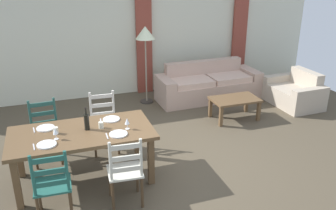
{
  "coord_description": "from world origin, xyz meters",
  "views": [
    {
      "loc": [
        -1.51,
        -4.58,
        2.89
      ],
      "look_at": [
        0.2,
        0.43,
        0.75
      ],
      "focal_mm": 38.67,
      "sensor_mm": 36.0,
      "label": 1
    }
  ],
  "objects_px": {
    "dining_chair_far_right": "(104,123)",
    "armchair_upholstered": "(296,93)",
    "coffee_table": "(235,102)",
    "wine_glass_near_right": "(127,122)",
    "dining_chair_far_left": "(45,132)",
    "wine_glass_near_left": "(55,131)",
    "dining_table": "(82,137)",
    "couch": "(207,85)",
    "dining_chair_near_right": "(125,171)",
    "coffee_cup_secondary": "(56,130)",
    "dining_chair_near_left": "(52,185)",
    "wine_bottle": "(87,121)",
    "standing_lamp": "(145,37)"
  },
  "relations": [
    {
      "from": "dining_chair_near_right",
      "to": "wine_bottle",
      "type": "relative_size",
      "value": 3.04
    },
    {
      "from": "armchair_upholstered",
      "to": "standing_lamp",
      "type": "relative_size",
      "value": 0.72
    },
    {
      "from": "wine_glass_near_left",
      "to": "armchair_upholstered",
      "type": "distance_m",
      "value": 5.21
    },
    {
      "from": "dining_chair_far_left",
      "to": "wine_glass_near_left",
      "type": "xyz_separation_m",
      "value": [
        0.14,
        -0.86,
        0.38
      ]
    },
    {
      "from": "wine_bottle",
      "to": "armchair_upholstered",
      "type": "height_order",
      "value": "wine_bottle"
    },
    {
      "from": "coffee_cup_secondary",
      "to": "wine_bottle",
      "type": "bearing_deg",
      "value": -1.15
    },
    {
      "from": "dining_chair_near_left",
      "to": "wine_bottle",
      "type": "height_order",
      "value": "wine_bottle"
    },
    {
      "from": "dining_chair_far_right",
      "to": "coffee_cup_secondary",
      "type": "relative_size",
      "value": 10.67
    },
    {
      "from": "coffee_table",
      "to": "wine_glass_near_right",
      "type": "bearing_deg",
      "value": -151.05
    },
    {
      "from": "dining_chair_near_right",
      "to": "coffee_cup_secondary",
      "type": "relative_size",
      "value": 10.67
    },
    {
      "from": "dining_chair_near_left",
      "to": "standing_lamp",
      "type": "bearing_deg",
      "value": 58.33
    },
    {
      "from": "dining_chair_far_left",
      "to": "standing_lamp",
      "type": "xyz_separation_m",
      "value": [
        2.1,
        1.86,
        0.93
      ]
    },
    {
      "from": "dining_chair_far_left",
      "to": "wine_bottle",
      "type": "bearing_deg",
      "value": -51.25
    },
    {
      "from": "dining_chair_near_left",
      "to": "wine_bottle",
      "type": "bearing_deg",
      "value": 56.47
    },
    {
      "from": "wine_glass_near_right",
      "to": "armchair_upholstered",
      "type": "xyz_separation_m",
      "value": [
        4.0,
        1.58,
        -0.61
      ]
    },
    {
      "from": "coffee_table",
      "to": "dining_chair_far_left",
      "type": "bearing_deg",
      "value": -172.38
    },
    {
      "from": "wine_bottle",
      "to": "couch",
      "type": "bearing_deg",
      "value": 39.4
    },
    {
      "from": "dining_table",
      "to": "dining_chair_near_left",
      "type": "xyz_separation_m",
      "value": [
        -0.44,
        -0.74,
        -0.19
      ]
    },
    {
      "from": "wine_bottle",
      "to": "coffee_table",
      "type": "distance_m",
      "value": 3.17
    },
    {
      "from": "dining_table",
      "to": "couch",
      "type": "height_order",
      "value": "couch"
    },
    {
      "from": "wine_glass_near_left",
      "to": "coffee_table",
      "type": "relative_size",
      "value": 0.18
    },
    {
      "from": "couch",
      "to": "dining_table",
      "type": "bearing_deg",
      "value": -140.92
    },
    {
      "from": "dining_chair_near_right",
      "to": "coffee_cup_secondary",
      "type": "xyz_separation_m",
      "value": [
        -0.75,
        0.78,
        0.32
      ]
    },
    {
      "from": "dining_chair_far_right",
      "to": "armchair_upholstered",
      "type": "distance_m",
      "value": 4.24
    },
    {
      "from": "coffee_table",
      "to": "armchair_upholstered",
      "type": "height_order",
      "value": "armchair_upholstered"
    },
    {
      "from": "wine_bottle",
      "to": "coffee_cup_secondary",
      "type": "height_order",
      "value": "wine_bottle"
    },
    {
      "from": "dining_table",
      "to": "armchair_upholstered",
      "type": "bearing_deg",
      "value": 17.55
    },
    {
      "from": "dining_table",
      "to": "dining_chair_far_right",
      "type": "height_order",
      "value": "dining_chair_far_right"
    },
    {
      "from": "dining_chair_far_left",
      "to": "armchair_upholstered",
      "type": "xyz_separation_m",
      "value": [
        5.07,
        0.72,
        -0.23
      ]
    },
    {
      "from": "dining_chair_far_left",
      "to": "couch",
      "type": "relative_size",
      "value": 0.42
    },
    {
      "from": "wine_bottle",
      "to": "coffee_table",
      "type": "height_order",
      "value": "wine_bottle"
    },
    {
      "from": "dining_chair_near_right",
      "to": "dining_chair_far_left",
      "type": "relative_size",
      "value": 1.0
    },
    {
      "from": "dining_chair_far_right",
      "to": "coffee_cup_secondary",
      "type": "xyz_separation_m",
      "value": [
        -0.74,
        -0.74,
        0.32
      ]
    },
    {
      "from": "dining_chair_far_left",
      "to": "dining_chair_far_right",
      "type": "xyz_separation_m",
      "value": [
        0.89,
        0.05,
        0.0
      ]
    },
    {
      "from": "dining_table",
      "to": "coffee_table",
      "type": "xyz_separation_m",
      "value": [
        2.99,
        1.2,
        -0.31
      ]
    },
    {
      "from": "dining_chair_far_right",
      "to": "couch",
      "type": "distance_m",
      "value": 3.04
    },
    {
      "from": "dining_table",
      "to": "wine_glass_near_right",
      "type": "bearing_deg",
      "value": -11.52
    },
    {
      "from": "dining_chair_near_left",
      "to": "coffee_cup_secondary",
      "type": "relative_size",
      "value": 10.67
    },
    {
      "from": "dining_table",
      "to": "dining_chair_near_right",
      "type": "height_order",
      "value": "dining_chair_near_right"
    },
    {
      "from": "wine_glass_near_left",
      "to": "coffee_table",
      "type": "distance_m",
      "value": 3.61
    },
    {
      "from": "dining_chair_far_right",
      "to": "armchair_upholstered",
      "type": "height_order",
      "value": "dining_chair_far_right"
    },
    {
      "from": "wine_glass_near_left",
      "to": "wine_glass_near_right",
      "type": "height_order",
      "value": "same"
    },
    {
      "from": "dining_chair_far_left",
      "to": "wine_glass_near_left",
      "type": "relative_size",
      "value": 5.96
    },
    {
      "from": "coffee_cup_secondary",
      "to": "wine_glass_near_right",
      "type": "bearing_deg",
      "value": -10.54
    },
    {
      "from": "dining_chair_near_left",
      "to": "armchair_upholstered",
      "type": "distance_m",
      "value": 5.49
    },
    {
      "from": "dining_chair_far_left",
      "to": "dining_chair_far_right",
      "type": "height_order",
      "value": "same"
    },
    {
      "from": "coffee_cup_secondary",
      "to": "couch",
      "type": "xyz_separation_m",
      "value": [
        3.3,
        2.37,
        -0.5
      ]
    },
    {
      "from": "dining_chair_far_right",
      "to": "standing_lamp",
      "type": "bearing_deg",
      "value": 56.34
    },
    {
      "from": "dining_chair_far_left",
      "to": "armchair_upholstered",
      "type": "distance_m",
      "value": 5.13
    },
    {
      "from": "wine_glass_near_right",
      "to": "coffee_cup_secondary",
      "type": "height_order",
      "value": "wine_glass_near_right"
    }
  ]
}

